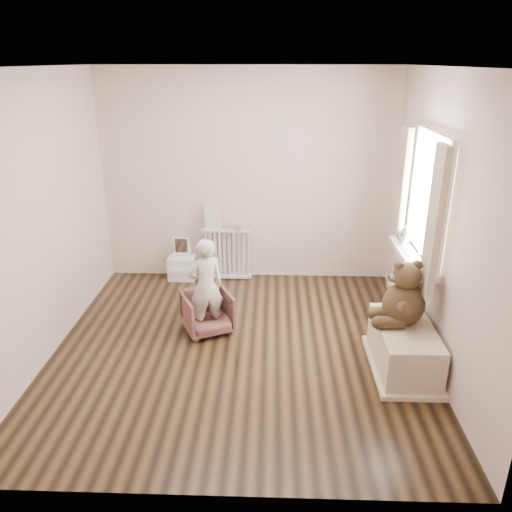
{
  "coord_description": "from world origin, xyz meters",
  "views": [
    {
      "loc": [
        0.31,
        -4.24,
        2.65
      ],
      "look_at": [
        0.15,
        0.45,
        0.8
      ],
      "focal_mm": 35.0,
      "sensor_mm": 36.0,
      "label": 1
    }
  ],
  "objects_px": {
    "plush_cat": "(404,234)",
    "toy_vanity": "(182,259)",
    "toy_bench": "(403,349)",
    "teddy_bear": "(404,299)",
    "armchair": "(207,312)",
    "radiator": "(227,250)",
    "child": "(206,287)"
  },
  "relations": [
    {
      "from": "radiator",
      "to": "toy_bench",
      "type": "xyz_separation_m",
      "value": [
        1.79,
        -1.97,
        -0.19
      ]
    },
    {
      "from": "plush_cat",
      "to": "teddy_bear",
      "type": "bearing_deg",
      "value": -87.65
    },
    {
      "from": "toy_bench",
      "to": "toy_vanity",
      "type": "bearing_deg",
      "value": 140.66
    },
    {
      "from": "radiator",
      "to": "toy_vanity",
      "type": "height_order",
      "value": "radiator"
    },
    {
      "from": "toy_bench",
      "to": "teddy_bear",
      "type": "distance_m",
      "value": 0.48
    },
    {
      "from": "plush_cat",
      "to": "radiator",
      "type": "bearing_deg",
      "value": 164.76
    },
    {
      "from": "armchair",
      "to": "teddy_bear",
      "type": "height_order",
      "value": "teddy_bear"
    },
    {
      "from": "toy_vanity",
      "to": "child",
      "type": "height_order",
      "value": "child"
    },
    {
      "from": "radiator",
      "to": "teddy_bear",
      "type": "height_order",
      "value": "teddy_bear"
    },
    {
      "from": "radiator",
      "to": "teddy_bear",
      "type": "relative_size",
      "value": 1.11
    },
    {
      "from": "radiator",
      "to": "toy_bench",
      "type": "bearing_deg",
      "value": -47.82
    },
    {
      "from": "toy_vanity",
      "to": "radiator",
      "type": "bearing_deg",
      "value": 2.95
    },
    {
      "from": "plush_cat",
      "to": "armchair",
      "type": "bearing_deg",
      "value": -158.12
    },
    {
      "from": "teddy_bear",
      "to": "armchair",
      "type": "bearing_deg",
      "value": 160.15
    },
    {
      "from": "armchair",
      "to": "child",
      "type": "height_order",
      "value": "child"
    },
    {
      "from": "plush_cat",
      "to": "toy_vanity",
      "type": "bearing_deg",
      "value": 171.27
    },
    {
      "from": "toy_vanity",
      "to": "child",
      "type": "bearing_deg",
      "value": -70.1
    },
    {
      "from": "radiator",
      "to": "plush_cat",
      "type": "relative_size",
      "value": 2.72
    },
    {
      "from": "toy_bench",
      "to": "plush_cat",
      "type": "xyz_separation_m",
      "value": [
        0.14,
        0.91,
        0.8
      ]
    },
    {
      "from": "toy_vanity",
      "to": "toy_bench",
      "type": "distance_m",
      "value": 3.06
    },
    {
      "from": "toy_vanity",
      "to": "plush_cat",
      "type": "xyz_separation_m",
      "value": [
        2.51,
        -1.03,
        0.72
      ]
    },
    {
      "from": "child",
      "to": "plush_cat",
      "type": "bearing_deg",
      "value": 164.66
    },
    {
      "from": "toy_vanity",
      "to": "teddy_bear",
      "type": "distance_m",
      "value": 3.02
    },
    {
      "from": "radiator",
      "to": "plush_cat",
      "type": "xyz_separation_m",
      "value": [
        1.93,
        -1.06,
        0.61
      ]
    },
    {
      "from": "toy_vanity",
      "to": "armchair",
      "type": "height_order",
      "value": "toy_vanity"
    },
    {
      "from": "armchair",
      "to": "plush_cat",
      "type": "distance_m",
      "value": 2.18
    },
    {
      "from": "armchair",
      "to": "plush_cat",
      "type": "bearing_deg",
      "value": -16.73
    },
    {
      "from": "toy_vanity",
      "to": "teddy_bear",
      "type": "xyz_separation_m",
      "value": [
        2.34,
        -1.88,
        0.4
      ]
    },
    {
      "from": "plush_cat",
      "to": "child",
      "type": "bearing_deg",
      "value": -156.73
    },
    {
      "from": "plush_cat",
      "to": "toy_bench",
      "type": "bearing_deg",
      "value": -85.09
    },
    {
      "from": "toy_bench",
      "to": "teddy_bear",
      "type": "height_order",
      "value": "teddy_bear"
    },
    {
      "from": "child",
      "to": "toy_bench",
      "type": "xyz_separation_m",
      "value": [
        1.87,
        -0.57,
        -0.33
      ]
    }
  ]
}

